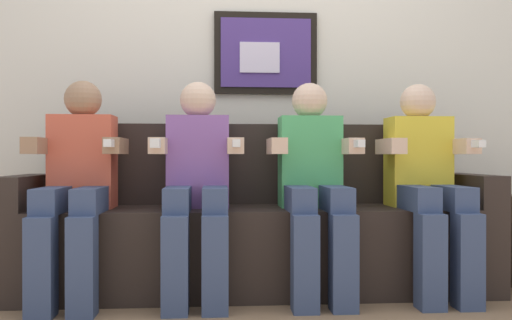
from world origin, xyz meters
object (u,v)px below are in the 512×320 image
(person_rightmost, at_px, (426,178))
(person_left_center, at_px, (197,179))
(person_right_center, at_px, (314,178))
(person_leftmost, at_px, (77,179))
(couch, at_px, (254,232))

(person_rightmost, bearing_deg, person_left_center, -179.98)
(person_right_center, relative_size, person_rightmost, 1.00)
(person_left_center, bearing_deg, person_leftmost, 179.95)
(person_rightmost, bearing_deg, person_right_center, 180.00)
(couch, bearing_deg, person_left_center, -150.33)
(couch, xyz_separation_m, person_leftmost, (-0.89, -0.17, 0.29))
(person_leftmost, bearing_deg, person_right_center, 0.00)
(couch, bearing_deg, person_rightmost, -10.72)
(couch, distance_m, person_rightmost, 0.95)
(person_right_center, bearing_deg, person_leftmost, 180.00)
(couch, bearing_deg, person_right_center, -29.57)
(person_left_center, bearing_deg, person_rightmost, 0.02)
(person_right_center, height_order, person_rightmost, same)
(person_left_center, relative_size, person_rightmost, 1.00)
(person_leftmost, xyz_separation_m, person_rightmost, (1.78, 0.00, 0.00))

